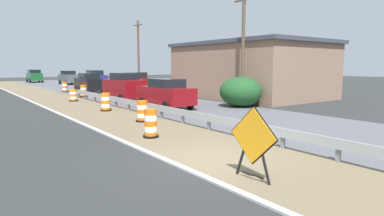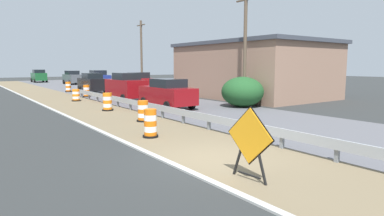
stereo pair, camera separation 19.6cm
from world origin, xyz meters
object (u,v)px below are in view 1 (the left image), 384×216
(traffic_barrel_nearest, at_px, (151,125))
(utility_pole_near, at_px, (243,48))
(traffic_barrel_mid, at_px, (106,103))
(traffic_barrel_farther, at_px, (65,87))
(car_lead_near_lane, at_px, (165,93))
(car_mid_far_lane, at_px, (137,83))
(traffic_barrel_close, at_px, (142,112))
(car_lead_far_lane, at_px, (34,76))
(traffic_barrel_far, at_px, (73,96))
(car_distant_a, at_px, (69,78))
(utility_pole_mid, at_px, (138,54))
(car_distant_b, at_px, (123,87))
(traffic_barrel_farthest, at_px, (84,92))
(car_trailing_near_lane, at_px, (95,79))
(car_trailing_far_lane, at_px, (89,83))
(warning_sign_diamond, at_px, (253,139))

(traffic_barrel_nearest, bearing_deg, utility_pole_near, 26.97)
(traffic_barrel_nearest, distance_m, traffic_barrel_mid, 8.56)
(traffic_barrel_mid, bearing_deg, traffic_barrel_farther, 82.75)
(car_lead_near_lane, height_order, car_mid_far_lane, car_mid_far_lane)
(traffic_barrel_close, xyz_separation_m, traffic_barrel_mid, (0.03, 4.92, 0.03))
(traffic_barrel_close, bearing_deg, car_lead_far_lane, 85.22)
(traffic_barrel_far, bearing_deg, traffic_barrel_mid, -90.44)
(car_distant_a, xyz_separation_m, utility_pole_mid, (2.91, -17.23, 3.04))
(traffic_barrel_nearest, distance_m, car_distant_a, 40.63)
(car_lead_near_lane, bearing_deg, car_distant_b, 2.37)
(traffic_barrel_nearest, bearing_deg, car_distant_b, 69.44)
(car_distant_b, bearing_deg, traffic_barrel_close, 158.89)
(car_distant_b, bearing_deg, traffic_barrel_farthest, 18.00)
(traffic_barrel_mid, bearing_deg, car_mid_far_lane, 53.67)
(traffic_barrel_farther, distance_m, car_trailing_near_lane, 5.91)
(car_lead_far_lane, distance_m, utility_pole_mid, 27.50)
(car_distant_b, height_order, utility_pole_near, utility_pole_near)
(traffic_barrel_farthest, relative_size, car_mid_far_lane, 0.27)
(traffic_barrel_nearest, bearing_deg, car_distant_a, 78.31)
(traffic_barrel_nearest, height_order, utility_pole_near, utility_pole_near)
(traffic_barrel_farther, relative_size, utility_pole_mid, 0.14)
(traffic_barrel_close, height_order, car_trailing_near_lane, car_trailing_near_lane)
(traffic_barrel_close, height_order, utility_pole_mid, utility_pole_mid)
(traffic_barrel_nearest, xyz_separation_m, car_distant_a, (8.23, 39.78, 0.51))
(traffic_barrel_nearest, xyz_separation_m, traffic_barrel_farther, (3.64, 25.14, -0.02))
(car_trailing_near_lane, bearing_deg, traffic_barrel_farthest, -23.15)
(traffic_barrel_farthest, bearing_deg, traffic_barrel_mid, -100.75)
(traffic_barrel_mid, height_order, car_lead_far_lane, car_lead_far_lane)
(car_distant_a, bearing_deg, car_distant_b, -7.73)
(traffic_barrel_nearest, height_order, car_trailing_near_lane, car_trailing_near_lane)
(traffic_barrel_farther, distance_m, car_trailing_far_lane, 3.23)
(car_trailing_near_lane, relative_size, car_trailing_far_lane, 0.93)
(car_mid_far_lane, xyz_separation_m, utility_pole_mid, (2.61, 4.57, 2.99))
(car_trailing_near_lane, relative_size, car_lead_far_lane, 1.04)
(traffic_barrel_far, xyz_separation_m, traffic_barrel_farthest, (1.83, 3.08, 0.06))
(traffic_barrel_farthest, height_order, car_trailing_near_lane, car_trailing_near_lane)
(warning_sign_diamond, relative_size, traffic_barrel_mid, 1.66)
(traffic_barrel_far, bearing_deg, warning_sign_diamond, -95.22)
(car_lead_far_lane, bearing_deg, car_distant_a, -162.48)
(car_lead_far_lane, distance_m, car_distant_a, 9.92)
(car_distant_a, bearing_deg, traffic_barrel_far, -16.11)
(car_lead_far_lane, xyz_separation_m, car_mid_far_lane, (3.23, -31.28, 0.02))
(warning_sign_diamond, distance_m, utility_pole_near, 15.66)
(car_distant_b, relative_size, utility_pole_near, 0.56)
(warning_sign_diamond, relative_size, car_lead_far_lane, 0.44)
(car_lead_far_lane, distance_m, car_trailing_far_lane, 26.83)
(traffic_barrel_farthest, distance_m, car_lead_far_lane, 30.96)
(traffic_barrel_mid, distance_m, car_trailing_near_lane, 21.40)
(car_distant_b, bearing_deg, car_mid_far_lane, -39.36)
(traffic_barrel_farther, bearing_deg, traffic_barrel_farthest, -92.03)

